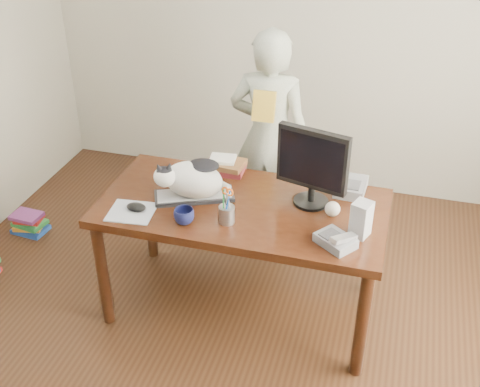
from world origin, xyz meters
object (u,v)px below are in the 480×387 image
calculator (351,187)px  person (269,137)px  book_pile_b (29,223)px  book_stack (225,165)px  mouse (136,207)px  monitor (312,164)px  keyboard (194,196)px  coffee_mug (184,216)px  speaker (361,219)px  pen_cup (227,212)px  baseball (333,209)px  desk (246,219)px  cat (191,178)px  phone (336,240)px

calculator → person: 0.83m
book_pile_b → book_stack: bearing=-0.6°
mouse → book_stack: 0.65m
monitor → mouse: 0.99m
keyboard → coffee_mug: 0.26m
speaker → calculator: speaker is taller
pen_cup → baseball: (0.53, 0.22, -0.02)m
book_stack → book_pile_b: 1.68m
monitor → speaker: 0.41m
mouse → book_stack: bearing=53.1°
monitor → calculator: 0.36m
baseball → book_stack: book_stack is taller
coffee_mug → keyboard: bearing=97.9°
desk → keyboard: (-0.28, -0.09, 0.16)m
person → book_pile_b: 1.87m
cat → baseball: size_ratio=4.94×
mouse → coffee_mug: size_ratio=1.09×
keyboard → book_pile_b: size_ratio=1.84×
speaker → baseball: 0.22m
monitor → phone: 0.46m
pen_cup → speaker: (0.69, 0.07, 0.04)m
keyboard → phone: 0.87m
mouse → cat: bearing=34.6°
mouse → book_pile_b: 1.49m
monitor → baseball: (0.14, -0.08, -0.22)m
monitor → phone: (0.20, -0.34, -0.23)m
keyboard → calculator: calculator is taller
person → book_stack: bearing=74.3°
mouse → coffee_mug: (0.29, -0.04, 0.02)m
monitor → coffee_mug: (-0.61, -0.37, -0.21)m
calculator → book_pile_b: bearing=-177.9°
keyboard → baseball: bearing=-21.9°
coffee_mug → calculator: (0.81, 0.57, -0.01)m
keyboard → person: 0.89m
coffee_mug → baseball: (0.74, 0.29, -0.00)m
keyboard → baseball: 0.78m
mouse → desk: bearing=23.3°
mouse → calculator: size_ratio=0.51×
mouse → baseball: 1.07m
desk → phone: bearing=-29.6°
phone → calculator: bearing=125.8°
keyboard → mouse: (-0.26, -0.22, 0.01)m
cat → baseball: bearing=-21.4°
coffee_mug → book_stack: book_stack is taller
speaker → cat: bearing=-165.6°
cat → person: bearing=50.3°
desk → book_stack: size_ratio=6.34×
phone → calculator: size_ratio=1.01×
baseball → book_stack: (-0.70, 0.31, -0.00)m
pen_cup → book_pile_b: bearing=162.2°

